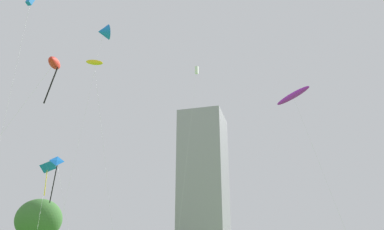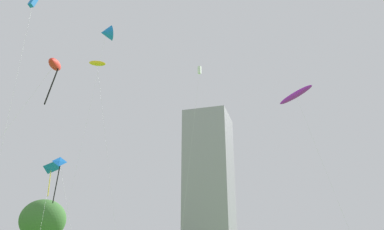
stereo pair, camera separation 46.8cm
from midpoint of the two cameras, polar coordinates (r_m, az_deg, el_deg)
name	(u,v)px [view 1 (the left image)]	position (r m, az deg, el deg)	size (l,w,h in m)	color
kite_flying_0	(197,72)	(53.71, 0.47, 6.82)	(2.75, 2.18, 29.03)	silver
kite_flying_1	(94,63)	(51.11, -15.33, 7.94)	(7.36, 1.87, 28.14)	silver
kite_flying_2	(293,96)	(44.36, 15.24, 2.92)	(6.89, 2.99, 21.03)	silver
kite_flying_3	(54,64)	(28.51, -21.23, 7.51)	(5.02, 6.61, 16.28)	silver
kite_flying_4	(103,32)	(56.44, -13.96, 12.53)	(3.93, 3.30, 34.91)	silver
kite_flying_5	(48,169)	(44.50, -21.97, -7.87)	(8.05, 9.38, 12.60)	silver
kite_flying_6	(56,166)	(38.32, -20.85, -7.52)	(5.02, 1.56, 11.90)	silver
kite_flying_7	(30,1)	(43.03, -24.31, 15.92)	(2.08, 2.21, 28.05)	silver
park_tree_0	(39,220)	(46.62, -23.19, -14.90)	(5.14, 5.14, 8.99)	brown
distant_highrise_0	(204,187)	(150.59, 1.78, -11.25)	(18.04, 19.59, 62.31)	#939399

